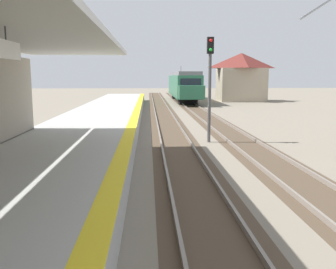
# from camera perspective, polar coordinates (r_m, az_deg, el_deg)

# --- Properties ---
(station_platform) EXTENTS (5.00, 80.00, 0.91)m
(station_platform) POSITION_cam_1_polar(r_m,az_deg,el_deg) (13.30, -16.34, -3.88)
(station_platform) COLOR #A8A8A3
(station_platform) RESTS_ON ground
(track_pair_nearest_platform) EXTENTS (2.34, 120.00, 0.16)m
(track_pair_nearest_platform) POSITION_cam_1_polar(r_m,az_deg,el_deg) (16.99, 1.51, -2.18)
(track_pair_nearest_platform) COLOR #4C3D2D
(track_pair_nearest_platform) RESTS_ON ground
(track_pair_middle) EXTENTS (2.34, 120.00, 0.16)m
(track_pair_middle) POSITION_cam_1_polar(r_m,az_deg,el_deg) (17.59, 12.62, -2.01)
(track_pair_middle) COLOR #4C3D2D
(track_pair_middle) RESTS_ON ground
(approaching_train) EXTENTS (2.93, 19.60, 4.76)m
(approaching_train) POSITION_cam_1_polar(r_m,az_deg,el_deg) (50.36, 2.38, 7.58)
(approaching_train) COLOR #286647
(approaching_train) RESTS_ON ground
(rail_signal_post) EXTENTS (0.32, 0.34, 5.20)m
(rail_signal_post) POSITION_cam_1_polar(r_m,az_deg,el_deg) (18.75, 6.41, 8.48)
(rail_signal_post) COLOR #4C4C4C
(rail_signal_post) RESTS_ON ground
(distant_trackside_house) EXTENTS (6.60, 5.28, 6.40)m
(distant_trackside_house) POSITION_cam_1_polar(r_m,az_deg,el_deg) (51.65, 11.11, 8.74)
(distant_trackside_house) COLOR tan
(distant_trackside_house) RESTS_ON ground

